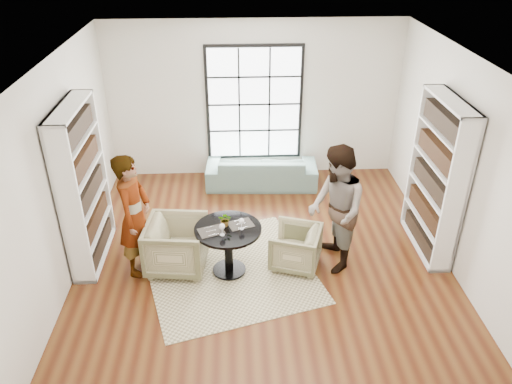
{
  "coord_description": "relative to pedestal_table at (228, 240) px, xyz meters",
  "views": [
    {
      "loc": [
        -0.41,
        -6.03,
        4.61
      ],
      "look_at": [
        -0.09,
        0.4,
        0.98
      ],
      "focal_mm": 35.0,
      "sensor_mm": 36.0,
      "label": 1
    }
  ],
  "objects": [
    {
      "name": "placemat_right",
      "position": [
        0.18,
        0.08,
        0.21
      ],
      "size": [
        0.41,
        0.36,
        0.01
      ],
      "primitive_type": "cube",
      "rotation": [
        0.0,
        0.0,
        0.35
      ],
      "color": "black",
      "rests_on": "pedestal_table"
    },
    {
      "name": "armchair_right",
      "position": [
        0.98,
        0.1,
        -0.23
      ],
      "size": [
        0.87,
        0.86,
        0.63
      ],
      "primitive_type": "imported",
      "rotation": [
        0.0,
        0.0,
        -1.89
      ],
      "color": "tan",
      "rests_on": "ground"
    },
    {
      "name": "armchair_left",
      "position": [
        -0.75,
        0.14,
        -0.16
      ],
      "size": [
        0.94,
        0.92,
        0.78
      ],
      "primitive_type": "imported",
      "rotation": [
        0.0,
        0.0,
        1.46
      ],
      "color": "tan",
      "rests_on": "ground"
    },
    {
      "name": "ground",
      "position": [
        0.51,
        0.2,
        -0.55
      ],
      "size": [
        6.0,
        6.0,
        0.0
      ],
      "primitive_type": "plane",
      "color": "brown"
    },
    {
      "name": "wine_glass_right",
      "position": [
        0.19,
        -0.03,
        0.33
      ],
      "size": [
        0.08,
        0.08,
        0.17
      ],
      "color": "silver",
      "rests_on": "pedestal_table"
    },
    {
      "name": "rug",
      "position": [
        0.01,
        0.01,
        -0.54
      ],
      "size": [
        2.85,
        2.85,
        0.01
      ],
      "primitive_type": "cube",
      "rotation": [
        0.0,
        0.0,
        0.28
      ],
      "color": "beige",
      "rests_on": "ground"
    },
    {
      "name": "person_left",
      "position": [
        -1.3,
        0.14,
        0.37
      ],
      "size": [
        0.57,
        0.75,
        1.84
      ],
      "primitive_type": "imported",
      "rotation": [
        0.0,
        0.0,
        1.37
      ],
      "color": "gray",
      "rests_on": "ground"
    },
    {
      "name": "placemat_left",
      "position": [
        -0.23,
        -0.08,
        0.21
      ],
      "size": [
        0.41,
        0.36,
        0.01
      ],
      "primitive_type": "cube",
      "rotation": [
        0.0,
        0.0,
        0.35
      ],
      "color": "black",
      "rests_on": "pedestal_table"
    },
    {
      "name": "cutlery_right",
      "position": [
        0.18,
        0.08,
        0.22
      ],
      "size": [
        0.21,
        0.25,
        0.01
      ],
      "primitive_type": null,
      "rotation": [
        0.0,
        0.0,
        0.35
      ],
      "color": "silver",
      "rests_on": "placemat_right"
    },
    {
      "name": "sofa",
      "position": [
        0.63,
        2.65,
        -0.24
      ],
      "size": [
        2.12,
        0.92,
        0.61
      ],
      "primitive_type": "imported",
      "rotation": [
        0.0,
        0.0,
        3.09
      ],
      "color": "gray",
      "rests_on": "ground"
    },
    {
      "name": "flower_centerpiece",
      "position": [
        -0.03,
        0.06,
        0.31
      ],
      "size": [
        0.21,
        0.19,
        0.2
      ],
      "primitive_type": "imported",
      "rotation": [
        0.0,
        0.0,
        -0.2
      ],
      "color": "gray",
      "rests_on": "pedestal_table"
    },
    {
      "name": "cutlery_left",
      "position": [
        -0.23,
        -0.08,
        0.22
      ],
      "size": [
        0.21,
        0.25,
        0.01
      ],
      "primitive_type": null,
      "rotation": [
        0.0,
        0.0,
        0.35
      ],
      "color": "silver",
      "rests_on": "placemat_left"
    },
    {
      "name": "wine_glass_left",
      "position": [
        -0.08,
        -0.17,
        0.34
      ],
      "size": [
        0.08,
        0.08,
        0.18
      ],
      "color": "silver",
      "rests_on": "pedestal_table"
    },
    {
      "name": "person_right",
      "position": [
        1.53,
        0.1,
        0.4
      ],
      "size": [
        0.8,
        0.98,
        1.9
      ],
      "primitive_type": "imported",
      "rotation": [
        0.0,
        0.0,
        -1.48
      ],
      "color": "gray",
      "rests_on": "ground"
    },
    {
      "name": "room_shell",
      "position": [
        0.51,
        0.74,
        0.71
      ],
      "size": [
        6.0,
        6.01,
        6.0
      ],
      "color": "silver",
      "rests_on": "ground"
    },
    {
      "name": "pedestal_table",
      "position": [
        0.0,
        0.0,
        0.0
      ],
      "size": [
        0.95,
        0.95,
        0.76
      ],
      "rotation": [
        0.0,
        0.0,
        0.35
      ],
      "color": "black",
      "rests_on": "ground"
    }
  ]
}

